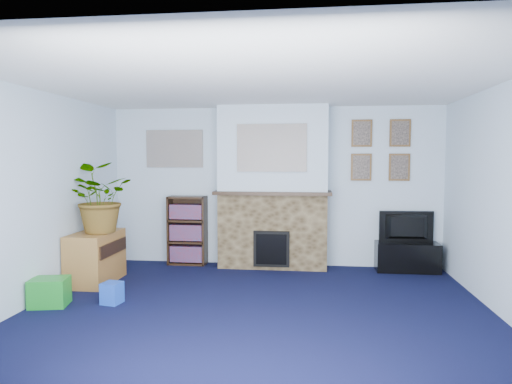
# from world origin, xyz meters

# --- Properties ---
(floor) EXTENTS (5.00, 4.50, 0.01)m
(floor) POSITION_xyz_m (0.00, 0.00, 0.00)
(floor) COLOR black
(floor) RESTS_ON ground
(ceiling) EXTENTS (5.00, 4.50, 0.01)m
(ceiling) POSITION_xyz_m (0.00, 0.00, 2.40)
(ceiling) COLOR white
(ceiling) RESTS_ON wall_back
(wall_back) EXTENTS (5.00, 0.04, 2.40)m
(wall_back) POSITION_xyz_m (0.00, 2.25, 1.20)
(wall_back) COLOR silver
(wall_back) RESTS_ON ground
(wall_front) EXTENTS (5.00, 0.04, 2.40)m
(wall_front) POSITION_xyz_m (0.00, -2.25, 1.20)
(wall_front) COLOR silver
(wall_front) RESTS_ON ground
(wall_left) EXTENTS (0.04, 4.50, 2.40)m
(wall_left) POSITION_xyz_m (-2.50, 0.00, 1.20)
(wall_left) COLOR silver
(wall_left) RESTS_ON ground
(wall_right) EXTENTS (0.04, 4.50, 2.40)m
(wall_right) POSITION_xyz_m (2.50, 0.00, 1.20)
(wall_right) COLOR silver
(wall_right) RESTS_ON ground
(chimney_breast) EXTENTS (1.72, 0.50, 2.40)m
(chimney_breast) POSITION_xyz_m (0.00, 2.05, 1.18)
(chimney_breast) COLOR brown
(chimney_breast) RESTS_ON ground
(collage_main) EXTENTS (1.00, 0.03, 0.68)m
(collage_main) POSITION_xyz_m (0.00, 1.84, 1.78)
(collage_main) COLOR gray
(collage_main) RESTS_ON chimney_breast
(collage_left) EXTENTS (0.90, 0.03, 0.58)m
(collage_left) POSITION_xyz_m (-1.55, 2.23, 1.78)
(collage_left) COLOR gray
(collage_left) RESTS_ON wall_back
(portrait_tl) EXTENTS (0.30, 0.03, 0.40)m
(portrait_tl) POSITION_xyz_m (1.30, 2.23, 2.00)
(portrait_tl) COLOR brown
(portrait_tl) RESTS_ON wall_back
(portrait_tr) EXTENTS (0.30, 0.03, 0.40)m
(portrait_tr) POSITION_xyz_m (1.85, 2.23, 2.00)
(portrait_tr) COLOR brown
(portrait_tr) RESTS_ON wall_back
(portrait_bl) EXTENTS (0.30, 0.03, 0.40)m
(portrait_bl) POSITION_xyz_m (1.30, 2.23, 1.50)
(portrait_bl) COLOR brown
(portrait_bl) RESTS_ON wall_back
(portrait_br) EXTENTS (0.30, 0.03, 0.40)m
(portrait_br) POSITION_xyz_m (1.85, 2.23, 1.50)
(portrait_br) COLOR brown
(portrait_br) RESTS_ON wall_back
(tv_stand) EXTENTS (0.88, 0.37, 0.42)m
(tv_stand) POSITION_xyz_m (1.95, 2.03, 0.23)
(tv_stand) COLOR black
(tv_stand) RESTS_ON ground
(television) EXTENTS (0.78, 0.15, 0.45)m
(television) POSITION_xyz_m (1.95, 2.05, 0.64)
(television) COLOR black
(television) RESTS_ON tv_stand
(bookshelf) EXTENTS (0.58, 0.28, 1.05)m
(bookshelf) POSITION_xyz_m (-1.32, 2.11, 0.50)
(bookshelf) COLOR black
(bookshelf) RESTS_ON ground
(sideboard) EXTENTS (0.47, 0.85, 0.66)m
(sideboard) POSITION_xyz_m (-2.24, 0.94, 0.35)
(sideboard) COLOR olive
(sideboard) RESTS_ON ground
(potted_plant) EXTENTS (0.84, 0.73, 0.91)m
(potted_plant) POSITION_xyz_m (-2.19, 0.89, 1.12)
(potted_plant) COLOR #26661E
(potted_plant) RESTS_ON sideboard
(mantel_clock) EXTENTS (0.11, 0.06, 0.15)m
(mantel_clock) POSITION_xyz_m (0.01, 2.00, 1.22)
(mantel_clock) COLOR gold
(mantel_clock) RESTS_ON chimney_breast
(mantel_candle) EXTENTS (0.05, 0.05, 0.15)m
(mantel_candle) POSITION_xyz_m (0.35, 2.00, 1.23)
(mantel_candle) COLOR #B2BFC6
(mantel_candle) RESTS_ON chimney_breast
(mantel_teddy) EXTENTS (0.12, 0.12, 0.12)m
(mantel_teddy) POSITION_xyz_m (-0.59, 2.00, 1.22)
(mantel_teddy) COLOR slate
(mantel_teddy) RESTS_ON chimney_breast
(mantel_can) EXTENTS (0.07, 0.07, 0.13)m
(mantel_can) POSITION_xyz_m (0.63, 2.00, 1.21)
(mantel_can) COLOR blue
(mantel_can) RESTS_ON chimney_breast
(green_crate) EXTENTS (0.44, 0.38, 0.31)m
(green_crate) POSITION_xyz_m (-2.30, -0.04, 0.14)
(green_crate) COLOR #198C26
(green_crate) RESTS_ON ground
(toy_ball) EXTENTS (0.17, 0.17, 0.17)m
(toy_ball) POSITION_xyz_m (-2.29, -0.06, 0.09)
(toy_ball) COLOR blue
(toy_ball) RESTS_ON ground
(toy_block) EXTENTS (0.23, 0.23, 0.24)m
(toy_block) POSITION_xyz_m (-1.65, 0.11, 0.11)
(toy_block) COLOR blue
(toy_block) RESTS_ON ground
(toy_tube) EXTENTS (0.32, 0.14, 0.19)m
(toy_tube) POSITION_xyz_m (-2.27, 0.70, 0.07)
(toy_tube) COLOR blue
(toy_tube) RESTS_ON ground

